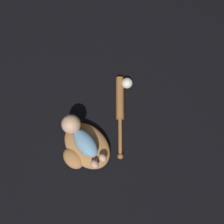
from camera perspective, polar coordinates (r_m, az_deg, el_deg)
ground_plane at (r=1.46m, az=-7.05°, el=-11.22°), size 6.00×6.00×0.00m
baseball_glove at (r=1.43m, az=-7.12°, el=-9.18°), size 0.37×0.32×0.09m
baby_figure at (r=1.35m, az=-8.42°, el=-6.11°), size 0.36×0.12×0.12m
baseball_bat at (r=1.50m, az=2.09°, el=1.59°), size 0.47×0.38×0.05m
baseball at (r=1.55m, az=3.95°, el=7.55°), size 0.08×0.08×0.08m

